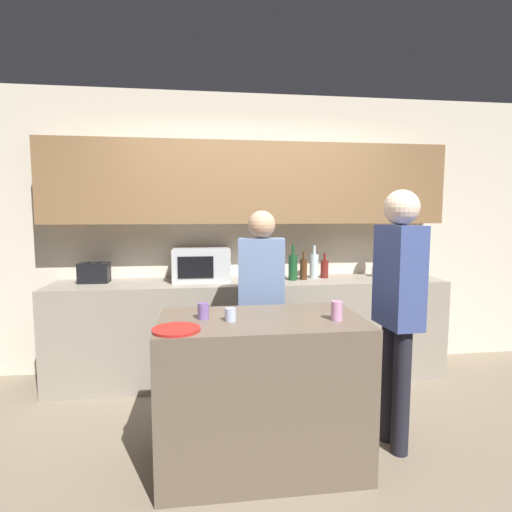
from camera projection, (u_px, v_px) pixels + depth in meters
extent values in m
plane|color=#7F705B|center=(279.00, 467.00, 2.44)|extent=(14.00, 14.00, 0.00)
cube|color=beige|center=(247.00, 233.00, 4.01)|extent=(6.40, 0.08, 2.70)
cube|color=olive|center=(249.00, 184.00, 3.77)|extent=(3.74, 0.32, 0.75)
cube|color=gray|center=(252.00, 329.00, 3.76)|extent=(3.60, 0.62, 0.92)
cube|color=brown|center=(261.00, 391.00, 2.45)|extent=(1.23, 0.68, 0.92)
cube|color=#B7BABC|center=(202.00, 264.00, 3.71)|extent=(0.52, 0.38, 0.30)
cube|color=black|center=(196.00, 267.00, 3.51)|extent=(0.31, 0.01, 0.19)
cube|color=black|center=(94.00, 273.00, 3.59)|extent=(0.26, 0.16, 0.18)
cube|color=black|center=(88.00, 263.00, 3.58)|extent=(0.02, 0.11, 0.01)
cube|color=black|center=(100.00, 263.00, 3.59)|extent=(0.02, 0.11, 0.01)
cylinder|color=silver|center=(379.00, 272.00, 3.94)|extent=(0.14, 0.14, 0.10)
cylinder|color=#38662D|center=(379.00, 258.00, 3.93)|extent=(0.01, 0.01, 0.18)
sphere|color=silver|center=(380.00, 243.00, 3.91)|extent=(0.13, 0.13, 0.13)
cylinder|color=black|center=(280.00, 269.00, 3.82)|extent=(0.08, 0.08, 0.18)
cylinder|color=black|center=(280.00, 256.00, 3.80)|extent=(0.03, 0.03, 0.07)
cylinder|color=#194723|center=(293.00, 268.00, 3.73)|extent=(0.08, 0.08, 0.24)
cylinder|color=#194723|center=(293.00, 250.00, 3.71)|extent=(0.03, 0.03, 0.09)
cylinder|color=#472814|center=(303.00, 269.00, 3.76)|extent=(0.07, 0.07, 0.20)
cylinder|color=#472814|center=(304.00, 255.00, 3.75)|extent=(0.02, 0.02, 0.08)
cylinder|color=silver|center=(314.00, 266.00, 3.86)|extent=(0.09, 0.09, 0.23)
cylinder|color=silver|center=(314.00, 250.00, 3.85)|extent=(0.03, 0.03, 0.09)
cylinder|color=maroon|center=(324.00, 269.00, 3.86)|extent=(0.08, 0.08, 0.17)
cylinder|color=maroon|center=(325.00, 257.00, 3.85)|extent=(0.03, 0.03, 0.07)
cylinder|color=red|center=(176.00, 330.00, 2.14)|extent=(0.26, 0.26, 0.01)
cylinder|color=#AEBEDF|center=(231.00, 315.00, 2.33)|extent=(0.07, 0.07, 0.08)
cylinder|color=#CF8CB9|center=(337.00, 311.00, 2.35)|extent=(0.07, 0.07, 0.11)
cylinder|color=#795AA3|center=(203.00, 311.00, 2.38)|extent=(0.07, 0.07, 0.09)
cylinder|color=black|center=(272.00, 366.00, 3.06)|extent=(0.11, 0.11, 0.76)
cylinder|color=black|center=(251.00, 366.00, 3.07)|extent=(0.11, 0.11, 0.76)
cube|color=#677DA9|center=(262.00, 278.00, 2.99)|extent=(0.36, 0.24, 0.60)
sphere|color=tan|center=(262.00, 224.00, 2.95)|extent=(0.21, 0.21, 0.21)
cylinder|color=black|center=(401.00, 392.00, 2.54)|extent=(0.11, 0.11, 0.82)
cylinder|color=black|center=(389.00, 382.00, 2.70)|extent=(0.11, 0.11, 0.82)
cube|color=#3B4C8A|center=(399.00, 276.00, 2.54)|extent=(0.21, 0.35, 0.65)
sphere|color=beige|center=(402.00, 207.00, 2.50)|extent=(0.22, 0.22, 0.22)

